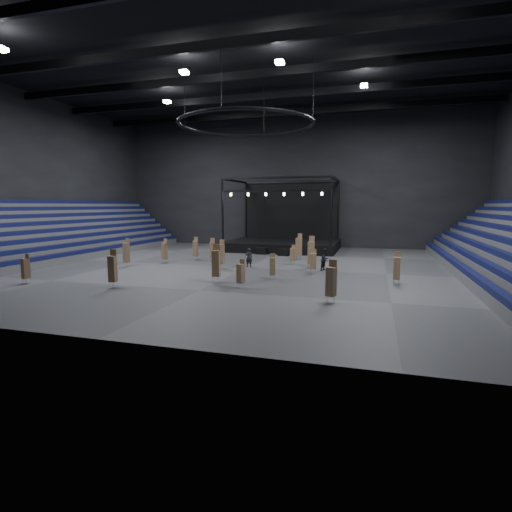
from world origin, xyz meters
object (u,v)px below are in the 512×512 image
(chair_stack_8, at_px, (331,281))
(chair_stack_10, at_px, (272,266))
(chair_stack_4, at_px, (26,268))
(man_center, at_px, (249,257))
(crew_member, at_px, (325,260))
(chair_stack_1, at_px, (212,249))
(chair_stack_9, at_px, (293,254))
(stage, at_px, (284,238))
(flight_case_right, at_px, (290,252))
(chair_stack_11, at_px, (126,252))
(chair_stack_3, at_px, (113,268))
(chair_stack_5, at_px, (313,261))
(chair_stack_6, at_px, (216,263))
(chair_stack_0, at_px, (165,251))
(flight_case_left, at_px, (261,251))
(chair_stack_12, at_px, (397,268))
(chair_stack_7, at_px, (196,248))
(chair_stack_13, at_px, (299,246))
(chair_stack_14, at_px, (221,254))
(flight_case_mid, at_px, (283,252))
(chair_stack_2, at_px, (311,252))
(chair_stack_15, at_px, (241,273))

(chair_stack_8, bearing_deg, chair_stack_10, 148.66)
(chair_stack_4, distance_m, man_center, 18.30)
(chair_stack_10, distance_m, crew_member, 6.52)
(chair_stack_1, xyz_separation_m, chair_stack_9, (8.54, -0.00, -0.22))
(stage, xyz_separation_m, crew_member, (7.24, -15.79, -0.47))
(flight_case_right, bearing_deg, crew_member, -62.14)
(chair_stack_9, distance_m, chair_stack_11, 15.98)
(chair_stack_1, bearing_deg, chair_stack_4, -130.66)
(chair_stack_3, xyz_separation_m, chair_stack_5, (12.78, 9.68, -0.27))
(chair_stack_4, distance_m, chair_stack_6, 14.11)
(flight_case_right, relative_size, chair_stack_0, 0.45)
(chair_stack_1, bearing_deg, chair_stack_5, -34.61)
(flight_case_left, bearing_deg, chair_stack_4, -118.12)
(chair_stack_12, bearing_deg, chair_stack_7, 162.00)
(chair_stack_13, bearing_deg, chair_stack_14, -104.44)
(chair_stack_7, distance_m, chair_stack_13, 11.06)
(chair_stack_10, height_order, man_center, chair_stack_10)
(flight_case_mid, xyz_separation_m, chair_stack_14, (-3.50, -10.57, 0.96))
(chair_stack_5, height_order, chair_stack_9, chair_stack_5)
(chair_stack_14, bearing_deg, chair_stack_11, -169.36)
(stage, bearing_deg, chair_stack_8, -71.97)
(chair_stack_4, distance_m, chair_stack_13, 25.52)
(chair_stack_11, bearing_deg, chair_stack_9, 37.64)
(chair_stack_10, bearing_deg, chair_stack_8, -66.65)
(stage, xyz_separation_m, flight_case_right, (1.98, -5.85, -1.09))
(chair_stack_1, height_order, chair_stack_13, chair_stack_13)
(flight_case_mid, bearing_deg, chair_stack_8, -70.03)
(stage, xyz_separation_m, chair_stack_4, (-13.34, -28.22, -0.28))
(chair_stack_8, height_order, man_center, chair_stack_8)
(chair_stack_0, distance_m, chair_stack_4, 13.43)
(chair_stack_1, height_order, chair_stack_8, chair_stack_8)
(chair_stack_7, xyz_separation_m, chair_stack_14, (4.71, -4.49, 0.10))
(chair_stack_9, relative_size, chair_stack_11, 0.72)
(chair_stack_5, xyz_separation_m, chair_stack_6, (-6.48, -5.79, 0.37))
(stage, bearing_deg, chair_stack_12, -57.82)
(chair_stack_2, xyz_separation_m, chair_stack_15, (-3.39, -10.15, -0.45))
(chair_stack_14, distance_m, crew_member, 9.48)
(chair_stack_0, xyz_separation_m, chair_stack_2, (14.81, 0.54, 0.28))
(man_center, bearing_deg, chair_stack_0, -3.87)
(chair_stack_7, bearing_deg, chair_stack_14, -47.16)
(stage, distance_m, chair_stack_3, 28.24)
(chair_stack_13, distance_m, chair_stack_14, 9.90)
(flight_case_right, xyz_separation_m, chair_stack_3, (-8.29, -21.68, 1.02))
(chair_stack_15, height_order, man_center, chair_stack_15)
(flight_case_left, distance_m, chair_stack_15, 19.54)
(chair_stack_9, relative_size, man_center, 1.06)
(chair_stack_11, distance_m, chair_stack_14, 9.15)
(chair_stack_5, distance_m, chair_stack_12, 7.19)
(chair_stack_2, xyz_separation_m, man_center, (-5.73, -0.85, -0.61))
(chair_stack_6, xyz_separation_m, chair_stack_10, (3.80, 2.32, -0.41))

